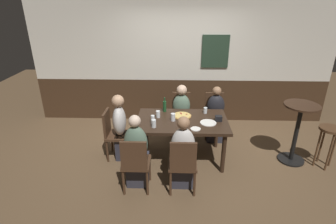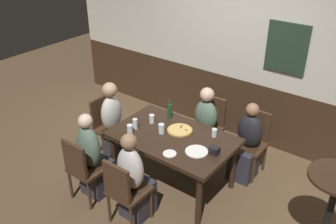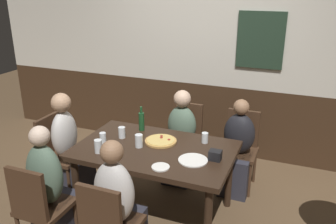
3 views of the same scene
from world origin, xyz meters
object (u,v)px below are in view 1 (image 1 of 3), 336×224
at_px(beer_bottle_green, 165,106).
at_px(chair_mid_near, 183,163).
at_px(side_bar_table, 297,129).
at_px(person_right_far, 215,118).
at_px(plate_white_small, 196,129).
at_px(chair_left_near, 135,162).
at_px(person_left_near, 137,156).
at_px(person_mid_far, 181,117).
at_px(person_head_west, 123,132).
at_px(chair_right_far, 214,112).
at_px(plate_white_large, 208,123).
at_px(person_mid_near, 183,157).
at_px(pizza, 182,116).
at_px(pint_glass_stout, 158,115).
at_px(condiment_caddy, 219,118).
at_px(highball_clear, 153,120).
at_px(chair_head_west, 114,132).
at_px(chair_mid_far, 181,112).
at_px(beer_glass_half, 205,111).
at_px(bar_stool, 329,136).
at_px(dining_table, 182,124).
at_px(pint_glass_amber, 154,124).
at_px(beer_glass_tall, 173,118).

bearing_deg(beer_bottle_green, chair_mid_near, -76.08).
bearing_deg(beer_bottle_green, side_bar_table, -9.51).
relative_size(chair_mid_near, person_right_far, 0.82).
distance_m(chair_mid_near, plate_white_small, 0.65).
relative_size(chair_left_near, person_left_near, 0.76).
relative_size(person_mid_far, person_head_west, 0.94).
relative_size(chair_mid_near, person_head_west, 0.75).
relative_size(chair_right_far, plate_white_large, 3.31).
relative_size(person_mid_near, pizza, 3.61).
distance_m(pint_glass_stout, plate_white_large, 0.86).
bearing_deg(chair_right_far, person_right_far, -90.00).
bearing_deg(side_bar_table, chair_left_near, -161.39).
distance_m(person_mid_near, condiment_caddy, 0.98).
bearing_deg(highball_clear, chair_head_west, 167.52).
distance_m(person_left_near, beer_bottle_green, 1.19).
bearing_deg(chair_mid_far, plate_white_small, -80.59).
bearing_deg(chair_mid_near, beer_glass_half, 70.88).
xyz_separation_m(person_left_near, bar_stool, (3.03, 0.56, 0.08)).
bearing_deg(person_mid_near, condiment_caddy, 49.83).
bearing_deg(person_left_near, plate_white_small, 24.52).
bearing_deg(chair_left_near, side_bar_table, 18.61).
xyz_separation_m(person_mid_near, person_head_west, (-1.01, 0.73, 0.02)).
xyz_separation_m(dining_table, person_mid_near, (0.00, -0.73, -0.17)).
height_order(chair_mid_far, pint_glass_stout, chair_mid_far).
distance_m(person_mid_near, person_mid_far, 1.46).
bearing_deg(person_head_west, chair_mid_far, 41.40).
relative_size(dining_table, person_left_near, 1.30).
relative_size(chair_right_far, person_left_near, 0.76).
bearing_deg(person_mid_far, person_left_near, -114.57).
bearing_deg(bar_stool, pint_glass_stout, 174.48).
height_order(pizza, beer_glass_half, beer_glass_half).
bearing_deg(pint_glass_stout, highball_clear, -105.50).
distance_m(pint_glass_amber, bar_stool, 2.83).
height_order(chair_head_west, highball_clear, highball_clear).
bearing_deg(person_head_west, pint_glass_amber, -26.66).
bearing_deg(highball_clear, chair_right_far, 42.45).
xyz_separation_m(chair_head_west, plate_white_small, (1.38, -0.33, 0.25)).
bearing_deg(bar_stool, beer_glass_tall, 176.82).
relative_size(chair_right_far, person_mid_far, 0.80).
bearing_deg(beer_glass_half, chair_mid_far, 124.73).
height_order(person_right_far, beer_bottle_green, person_right_far).
xyz_separation_m(person_mid_near, condiment_caddy, (0.60, 0.71, 0.30)).
bearing_deg(pizza, person_head_west, -171.61).
xyz_separation_m(person_mid_near, person_mid_far, (-0.00, 1.46, -0.02)).
relative_size(pizza, pint_glass_amber, 2.51).
xyz_separation_m(person_mid_far, person_head_west, (-1.01, -0.73, 0.03)).
bearing_deg(beer_glass_tall, pizza, 50.42).
xyz_separation_m(pint_glass_stout, side_bar_table, (2.32, -0.12, -0.17)).
xyz_separation_m(person_right_far, pint_glass_amber, (-1.12, -1.01, 0.35)).
bearing_deg(chair_left_near, dining_table, 53.22).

